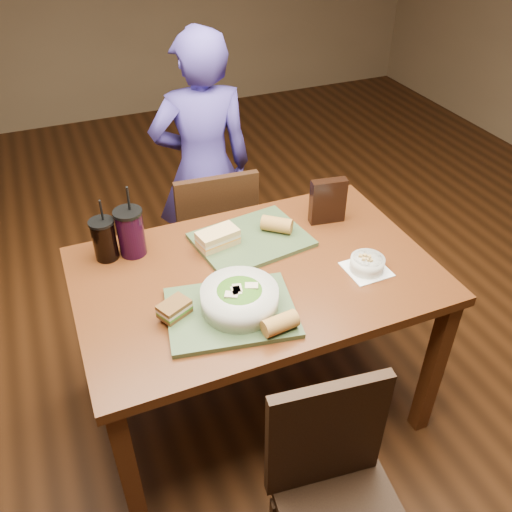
# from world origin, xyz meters

# --- Properties ---
(ground) EXTENTS (6.00, 6.00, 0.00)m
(ground) POSITION_xyz_m (0.00, 0.00, 0.00)
(ground) COLOR #381C0B
(ground) RESTS_ON ground
(dining_table) EXTENTS (1.30, 0.85, 0.75)m
(dining_table) POSITION_xyz_m (0.00, 0.00, 0.66)
(dining_table) COLOR #522710
(dining_table) RESTS_ON ground
(chair_near) EXTENTS (0.40, 0.40, 0.84)m
(chair_near) POSITION_xyz_m (-0.04, -0.73, 0.47)
(chair_near) COLOR black
(chair_near) RESTS_ON ground
(chair_far) EXTENTS (0.40, 0.40, 0.87)m
(chair_far) POSITION_xyz_m (0.03, 0.62, 0.48)
(chair_far) COLOR black
(chair_far) RESTS_ON ground
(diner) EXTENTS (0.54, 0.38, 1.39)m
(diner) POSITION_xyz_m (0.10, 0.92, 0.70)
(diner) COLOR #433594
(diner) RESTS_ON ground
(tray_near) EXTENTS (0.47, 0.39, 0.02)m
(tray_near) POSITION_xyz_m (-0.16, -0.18, 0.76)
(tray_near) COLOR #384C2C
(tray_near) RESTS_ON dining_table
(tray_far) EXTENTS (0.46, 0.38, 0.02)m
(tray_far) POSITION_xyz_m (0.05, 0.18, 0.76)
(tray_far) COLOR #384C2C
(tray_far) RESTS_ON dining_table
(salad_bowl) EXTENTS (0.26, 0.26, 0.08)m
(salad_bowl) POSITION_xyz_m (-0.13, -0.18, 0.81)
(salad_bowl) COLOR silver
(salad_bowl) RESTS_ON tray_near
(soup_bowl) EXTENTS (0.16, 0.16, 0.06)m
(soup_bowl) POSITION_xyz_m (0.38, -0.15, 0.78)
(soup_bowl) COLOR white
(soup_bowl) RESTS_ON dining_table
(sandwich_near) EXTENTS (0.12, 0.11, 0.05)m
(sandwich_near) POSITION_xyz_m (-0.34, -0.13, 0.79)
(sandwich_near) COLOR #593819
(sandwich_near) RESTS_ON tray_near
(sandwich_far) EXTENTS (0.17, 0.12, 0.06)m
(sandwich_far) POSITION_xyz_m (-0.08, 0.19, 0.80)
(sandwich_far) COLOR tan
(sandwich_far) RESTS_ON tray_far
(baguette_near) EXTENTS (0.12, 0.07, 0.06)m
(baguette_near) POSITION_xyz_m (-0.05, -0.33, 0.80)
(baguette_near) COLOR #AD7533
(baguette_near) RESTS_ON tray_near
(baguette_far) EXTENTS (0.13, 0.12, 0.06)m
(baguette_far) POSITION_xyz_m (0.17, 0.19, 0.80)
(baguette_far) COLOR #AD7533
(baguette_far) RESTS_ON tray_far
(cup_cola) EXTENTS (0.09, 0.09, 0.25)m
(cup_cola) POSITION_xyz_m (-0.49, 0.29, 0.83)
(cup_cola) COLOR black
(cup_cola) RESTS_ON dining_table
(cup_berry) EXTENTS (0.11, 0.11, 0.29)m
(cup_berry) POSITION_xyz_m (-0.39, 0.28, 0.85)
(cup_berry) COLOR black
(cup_berry) RESTS_ON dining_table
(chip_bag) EXTENTS (0.15, 0.07, 0.19)m
(chip_bag) POSITION_xyz_m (0.40, 0.20, 0.85)
(chip_bag) COLOR black
(chip_bag) RESTS_ON dining_table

